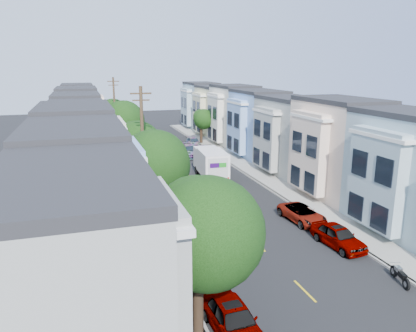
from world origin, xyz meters
TOP-DOWN VIEW (x-y plane):
  - ground at (0.00, 0.00)m, footprint 160.00×160.00m
  - road_slab at (0.00, 15.00)m, footprint 12.00×70.00m
  - curb_left at (-6.05, 15.00)m, footprint 0.30×70.00m
  - curb_right at (6.05, 15.00)m, footprint 0.30×70.00m
  - sidewalk_left at (-7.35, 15.00)m, footprint 2.60×70.00m
  - sidewalk_right at (7.35, 15.00)m, footprint 2.60×70.00m
  - centerline at (0.00, 15.00)m, footprint 0.12×70.00m
  - townhouse_row_left at (-11.15, 15.00)m, footprint 5.00×70.00m
  - townhouse_row_right at (11.15, 15.00)m, footprint 5.00×70.00m
  - tree_a at (-6.30, -14.59)m, footprint 4.64×4.64m
  - tree_b at (-6.30, -2.83)m, footprint 4.70×4.70m
  - tree_c at (-6.30, 6.06)m, footprint 4.36×4.36m
  - tree_d at (-6.30, 17.12)m, footprint 4.70×4.70m
  - tree_e at (-6.30, 32.68)m, footprint 4.70×4.70m
  - tree_far_r at (6.89, 30.06)m, footprint 3.10×3.10m
  - utility_pole_near at (-6.30, 2.00)m, footprint 1.60×0.26m
  - utility_pole_far at (-6.30, 28.00)m, footprint 1.60×0.26m
  - fedex_truck at (1.93, 10.57)m, footprint 2.52×6.53m
  - lead_sedan at (2.59, 21.65)m, footprint 2.34×5.16m
  - parked_left_a at (-4.90, -14.21)m, footprint 2.03×4.84m
  - parked_left_b at (-4.90, -8.31)m, footprint 2.64×5.09m
  - parked_left_c at (-4.90, 0.05)m, footprint 2.71×5.20m
  - parked_left_d at (-4.90, 11.82)m, footprint 2.75×5.46m
  - parked_right_a at (4.90, -7.79)m, footprint 2.14×4.63m
  - parked_right_b at (4.90, -3.18)m, footprint 2.43×4.64m
  - parked_right_c at (4.90, 19.94)m, footprint 1.92×4.54m
  - parked_right_d at (4.90, 28.33)m, footprint 1.83×4.14m
  - motorcycle at (5.42, -12.73)m, footprint 0.28×2.06m

SIDE VIEW (x-z plane):
  - ground at x=0.00m, z-range 0.00..0.00m
  - centerline at x=0.00m, z-range -0.01..0.01m
  - townhouse_row_left at x=-11.15m, z-range -4.25..4.25m
  - townhouse_row_right at x=11.15m, z-range -4.25..4.25m
  - road_slab at x=0.00m, z-range 0.00..0.02m
  - curb_left at x=-6.05m, z-range 0.00..0.15m
  - curb_right at x=6.05m, z-range 0.00..0.15m
  - sidewalk_left at x=-7.35m, z-range 0.00..0.15m
  - sidewalk_right at x=7.35m, z-range 0.00..0.15m
  - motorcycle at x=5.42m, z-range 0.02..0.84m
  - parked_right_d at x=4.90m, z-range 0.00..1.23m
  - parked_right_b at x=4.90m, z-range 0.00..1.25m
  - parked_right_c at x=4.90m, z-range 0.00..1.36m
  - parked_left_b at x=-4.90m, z-range 0.00..1.37m
  - parked_left_c at x=-4.90m, z-range 0.00..1.40m
  - parked_right_a at x=4.90m, z-range 0.00..1.45m
  - parked_left_d at x=-4.90m, z-range 0.00..1.48m
  - lead_sedan at x=2.59m, z-range 0.00..1.52m
  - parked_left_a at x=-4.90m, z-range 0.00..1.54m
  - fedex_truck at x=1.93m, z-range 0.18..3.32m
  - tree_far_r at x=6.89m, z-range 1.06..6.35m
  - tree_e at x=-6.30m, z-range 1.11..8.08m
  - tree_c at x=-6.30m, z-range 1.32..8.36m
  - tree_a at x=-6.30m, z-range 1.40..8.89m
  - utility_pole_near at x=-6.30m, z-range 0.15..10.15m
  - utility_pole_far at x=-6.30m, z-range 0.15..10.15m
  - tree_b at x=-6.30m, z-range 1.41..8.97m
  - tree_d at x=-6.30m, z-range 1.59..9.51m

